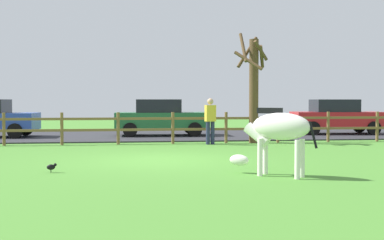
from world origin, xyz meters
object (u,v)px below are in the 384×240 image
(zebra, at_px, (277,131))
(parked_car_red, at_px, (336,116))
(visitor_near_fence, at_px, (210,119))
(parked_car_green, at_px, (161,117))
(bare_tree, at_px, (253,85))
(crow_on_grass, at_px, (51,167))

(zebra, relative_size, parked_car_red, 0.39)
(visitor_near_fence, bearing_deg, parked_car_green, 109.85)
(bare_tree, distance_m, crow_on_grass, 9.55)
(bare_tree, height_order, parked_car_green, bare_tree)
(crow_on_grass, bearing_deg, visitor_near_fence, 54.78)
(bare_tree, height_order, crow_on_grass, bare_tree)
(bare_tree, bearing_deg, parked_car_green, 130.83)
(zebra, relative_size, parked_car_green, 0.40)
(zebra, xyz_separation_m, parked_car_red, (6.40, 11.74, -0.08))
(zebra, distance_m, parked_car_red, 13.37)
(bare_tree, distance_m, visitor_near_fence, 2.12)
(bare_tree, distance_m, zebra, 8.30)
(parked_car_red, height_order, visitor_near_fence, visitor_near_fence)
(zebra, xyz_separation_m, crow_on_grass, (-4.68, 1.13, -0.80))
(parked_car_red, relative_size, visitor_near_fence, 2.52)
(bare_tree, xyz_separation_m, parked_car_green, (-3.17, 3.66, -1.28))
(parked_car_red, bearing_deg, parked_car_green, -179.91)
(crow_on_grass, xyz_separation_m, visitor_near_fence, (4.58, 6.48, 0.78))
(visitor_near_fence, bearing_deg, parked_car_red, 32.40)
(parked_car_red, bearing_deg, crow_on_grass, -136.25)
(parked_car_red, xyz_separation_m, visitor_near_fence, (-6.51, -4.13, 0.06))
(parked_car_red, distance_m, visitor_near_fence, 7.70)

